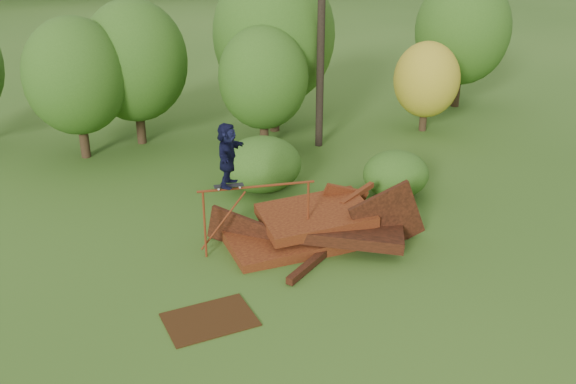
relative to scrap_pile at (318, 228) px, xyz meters
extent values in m
plane|color=#2D5116|center=(-0.04, -2.01, -0.43)|extent=(240.00, 240.00, 0.00)
cube|color=#3D130B|center=(-0.79, 0.04, -0.25)|extent=(3.43, 2.30, 0.54)
cube|color=black|center=(0.71, -0.26, -0.01)|extent=(3.56, 2.99, 0.60)
cube|color=#3D130B|center=(0.01, 0.24, 0.27)|extent=(3.04, 2.08, 0.61)
cube|color=black|center=(1.81, -0.46, 0.22)|extent=(2.27, 0.15, 2.20)
cube|color=#3D130B|center=(1.01, 1.04, 0.12)|extent=(1.61, 0.41, 1.54)
cube|color=black|center=(-1.99, 0.44, -0.08)|extent=(1.74, 1.36, 1.34)
cube|color=black|center=(-0.49, -1.16, -0.31)|extent=(1.87, 1.69, 0.19)
cube|color=#3D130B|center=(1.41, 0.74, 0.52)|extent=(1.26, 0.83, 0.34)
cylinder|color=maroon|center=(-3.04, 0.04, 0.50)|extent=(0.06, 0.06, 1.85)
cylinder|color=maroon|center=(-0.31, -0.09, 0.50)|extent=(0.06, 0.06, 1.85)
cylinder|color=maroon|center=(-1.68, -0.02, 1.43)|extent=(3.03, 0.20, 0.06)
cube|color=black|center=(-2.38, 0.01, 1.53)|extent=(0.75, 0.23, 0.02)
cylinder|color=beige|center=(-2.66, -0.06, 1.49)|extent=(0.05, 0.03, 0.05)
cylinder|color=beige|center=(-2.65, 0.10, 1.49)|extent=(0.05, 0.03, 0.05)
cylinder|color=beige|center=(-2.12, -0.09, 1.49)|extent=(0.05, 0.03, 0.05)
cylinder|color=beige|center=(-2.11, 0.08, 1.49)|extent=(0.05, 0.03, 0.05)
imported|color=black|center=(-2.38, 0.01, 2.35)|extent=(1.11, 1.57, 1.63)
cube|color=#361E0B|center=(-3.43, -2.81, -0.41)|extent=(2.13, 1.68, 0.03)
cylinder|color=black|center=(-6.09, 8.62, 0.40)|extent=(0.34, 0.34, 1.66)
ellipsoid|color=#244612|center=(-6.09, 8.62, 2.58)|extent=(3.60, 3.60, 4.14)
cylinder|color=black|center=(-4.00, 9.64, 0.44)|extent=(0.35, 0.35, 1.73)
ellipsoid|color=#244612|center=(-4.00, 9.64, 2.78)|extent=(3.92, 3.92, 4.51)
cylinder|color=black|center=(0.41, 7.68, 0.33)|extent=(0.33, 0.33, 1.51)
ellipsoid|color=#244612|center=(0.41, 7.68, 2.32)|extent=(3.29, 3.29, 3.78)
cylinder|color=black|center=(1.35, 9.72, 0.61)|extent=(0.38, 0.38, 2.08)
ellipsoid|color=#244612|center=(1.35, 9.72, 3.44)|extent=(4.76, 4.76, 5.47)
cylinder|color=black|center=(7.20, 8.08, 0.14)|extent=(0.30, 0.30, 1.13)
ellipsoid|color=#A58C19|center=(7.20, 8.08, 1.70)|extent=(2.63, 2.63, 3.03)
cylinder|color=black|center=(10.29, 10.94, 0.52)|extent=(0.36, 0.36, 1.90)
ellipsoid|color=#244612|center=(10.29, 10.94, 3.04)|extent=(4.18, 4.18, 4.80)
ellipsoid|color=#244612|center=(-0.60, 3.90, 0.46)|extent=(2.55, 2.35, 1.77)
ellipsoid|color=#244612|center=(3.33, 2.31, 0.31)|extent=(2.08, 1.91, 1.47)
camera|label=1|loc=(-4.99, -14.64, 7.83)|focal=40.00mm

